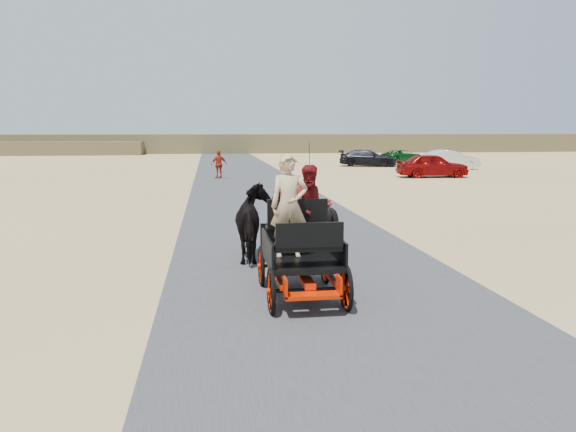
{
  "coord_description": "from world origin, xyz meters",
  "views": [
    {
      "loc": [
        -2.1,
        -12.02,
        2.92
      ],
      "look_at": [
        -0.53,
        -0.88,
        1.2
      ],
      "focal_mm": 35.0,
      "sensor_mm": 36.0,
      "label": 1
    }
  ],
  "objects": [
    {
      "name": "horse_right",
      "position": [
        0.02,
        0.52,
        0.85
      ],
      "size": [
        1.37,
        1.54,
        1.7
      ],
      "primitive_type": "imported",
      "rotation": [
        0.0,
        0.0,
        3.14
      ],
      "color": "black",
      "rests_on": "ground"
    },
    {
      "name": "car_b",
      "position": [
        15.67,
        27.98,
        0.73
      ],
      "size": [
        4.53,
        1.83,
        1.46
      ],
      "primitive_type": "imported",
      "rotation": [
        0.0,
        0.0,
        1.64
      ],
      "color": "silver",
      "rests_on": "ground"
    },
    {
      "name": "car_d",
      "position": [
        15.65,
        38.17,
        0.57
      ],
      "size": [
        4.49,
        3.32,
        1.13
      ],
      "primitive_type": "imported",
      "rotation": [
        0.0,
        0.0,
        1.97
      ],
      "color": "#0C4C19",
      "rests_on": "ground"
    },
    {
      "name": "carriage",
      "position": [
        -0.53,
        -2.48,
        0.36
      ],
      "size": [
        1.3,
        2.4,
        0.72
      ],
      "primitive_type": null,
      "color": "black",
      "rests_on": "ground"
    },
    {
      "name": "car_a",
      "position": [
        11.75,
        21.51,
        0.75
      ],
      "size": [
        4.48,
        2.01,
        1.5
      ],
      "primitive_type": "imported",
      "rotation": [
        0.0,
        0.0,
        1.52
      ],
      "color": "maroon",
      "rests_on": "ground"
    },
    {
      "name": "horse_left",
      "position": [
        -1.08,
        0.52,
        0.85
      ],
      "size": [
        0.91,
        2.01,
        1.7
      ],
      "primitive_type": "imported",
      "rotation": [
        0.0,
        0.0,
        3.14
      ],
      "color": "black",
      "rests_on": "ground"
    },
    {
      "name": "pedestrian",
      "position": [
        -1.5,
        22.47,
        0.86
      ],
      "size": [
        1.09,
        0.77,
        1.73
      ],
      "primitive_type": "imported",
      "rotation": [
        0.0,
        0.0,
        3.53
      ],
      "color": "#A22512",
      "rests_on": "ground"
    },
    {
      "name": "driver_man",
      "position": [
        -0.73,
        -2.43,
        1.62
      ],
      "size": [
        0.66,
        0.43,
        1.8
      ],
      "primitive_type": "imported",
      "color": "tan",
      "rests_on": "carriage"
    },
    {
      "name": "car_c",
      "position": [
        10.74,
        32.5,
        0.67
      ],
      "size": [
        5.0,
        3.24,
        1.35
      ],
      "primitive_type": "imported",
      "rotation": [
        0.0,
        0.0,
        1.25
      ],
      "color": "black",
      "rests_on": "ground"
    },
    {
      "name": "road",
      "position": [
        0.0,
        0.0,
        0.01
      ],
      "size": [
        6.0,
        140.0,
        0.01
      ],
      "primitive_type": "cube",
      "color": "#38383A",
      "rests_on": "ground"
    },
    {
      "name": "ridge_far",
      "position": [
        0.0,
        62.0,
        1.2
      ],
      "size": [
        140.0,
        6.0,
        2.4
      ],
      "primitive_type": "cube",
      "color": "brown",
      "rests_on": "ground"
    },
    {
      "name": "ground",
      "position": [
        0.0,
        0.0,
        0.0
      ],
      "size": [
        140.0,
        140.0,
        0.0
      ],
      "primitive_type": "plane",
      "color": "tan"
    },
    {
      "name": "passenger_woman",
      "position": [
        -0.23,
        -1.88,
        1.51
      ],
      "size": [
        0.77,
        0.6,
        1.58
      ],
      "primitive_type": "imported",
      "color": "#660C0F",
      "rests_on": "carriage"
    }
  ]
}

